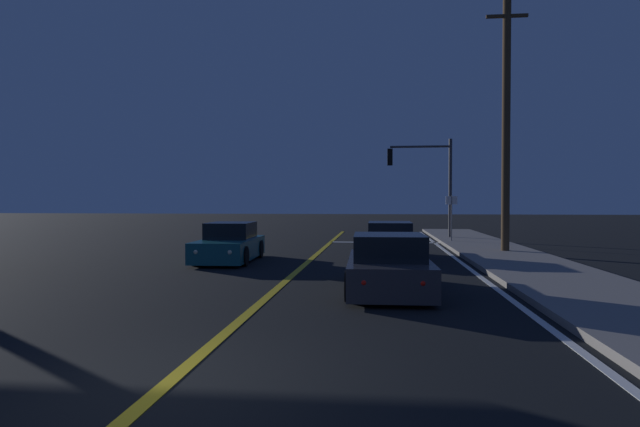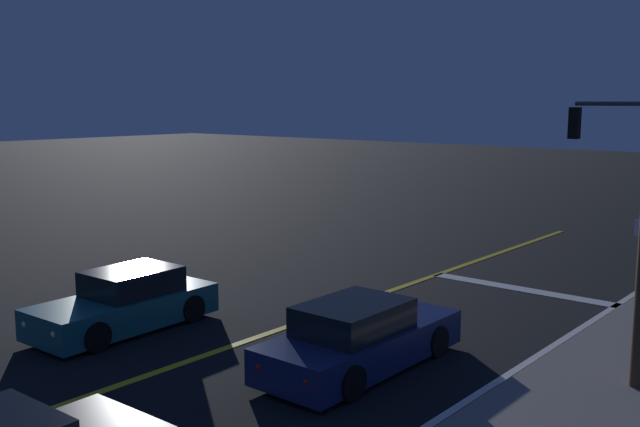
{
  "view_description": "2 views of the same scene",
  "coord_description": "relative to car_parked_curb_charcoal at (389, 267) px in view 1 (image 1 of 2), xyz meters",
  "views": [
    {
      "loc": [
        2.39,
        -5.8,
        2.09
      ],
      "look_at": [
        -0.36,
        19.41,
        1.5
      ],
      "focal_mm": 30.1,
      "sensor_mm": 36.0,
      "label": 1
    },
    {
      "loc": [
        10.86,
        2.85,
        5.1
      ],
      "look_at": [
        -0.41,
        16.36,
        2.38
      ],
      "focal_mm": 41.0,
      "sensor_mm": 36.0,
      "label": 2
    }
  ],
  "objects": [
    {
      "name": "ground_plane",
      "position": [
        -2.63,
        -6.53,
        -0.58
      ],
      "size": [
        160.0,
        160.0,
        0.0
      ],
      "primitive_type": "plane",
      "color": "black"
    },
    {
      "name": "sidewalk_right",
      "position": [
        4.41,
        4.87,
        -0.51
      ],
      "size": [
        3.2,
        41.03,
        0.15
      ],
      "primitive_type": "cube",
      "color": "gray",
      "rests_on": "ground"
    },
    {
      "name": "lane_line_center",
      "position": [
        -2.63,
        4.87,
        -0.58
      ],
      "size": [
        0.2,
        38.76,
        0.01
      ],
      "primitive_type": "cube",
      "color": "gold",
      "rests_on": "ground"
    },
    {
      "name": "lane_line_edge_right",
      "position": [
        2.56,
        4.87,
        -0.58
      ],
      "size": [
        0.16,
        38.76,
        0.01
      ],
      "primitive_type": "cube",
      "color": "white",
      "rests_on": "ground"
    },
    {
      "name": "stop_bar",
      "position": [
        0.09,
        14.77,
        -0.58
      ],
      "size": [
        5.44,
        0.5,
        0.01
      ],
      "primitive_type": "cube",
      "color": "white",
      "rests_on": "ground"
    },
    {
      "name": "car_parked_curb_charcoal",
      "position": [
        0.0,
        0.0,
        0.0
      ],
      "size": [
        1.99,
        4.29,
        1.34
      ],
      "rotation": [
        0.0,
        0.0,
        0.02
      ],
      "color": "#2D2D33",
      "rests_on": "ground"
    },
    {
      "name": "car_following_oncoming_navy",
      "position": [
        0.17,
        7.17,
        0.0
      ],
      "size": [
        1.87,
        4.65,
        1.34
      ],
      "rotation": [
        0.0,
        0.0,
        0.0
      ],
      "color": "navy",
      "rests_on": "ground"
    },
    {
      "name": "car_side_waiting_teal",
      "position": [
        -5.36,
        5.77,
        -0.0
      ],
      "size": [
        1.93,
        4.31,
        1.34
      ],
      "rotation": [
        0.0,
        0.0,
        3.18
      ],
      "color": "#195960",
      "rests_on": "ground"
    },
    {
      "name": "traffic_signal_near_right",
      "position": [
        2.36,
        17.07,
        3.02
      ],
      "size": [
        3.45,
        0.28,
        5.43
      ],
      "rotation": [
        0.0,
        0.0,
        3.14
      ],
      "color": "#38383D",
      "rests_on": "ground"
    },
    {
      "name": "utility_pole_right",
      "position": [
        4.71,
        9.27,
        4.95
      ],
      "size": [
        1.88,
        0.32,
        10.67
      ],
      "color": "#4C3823",
      "rests_on": "ground"
    },
    {
      "name": "street_sign_corner",
      "position": [
        3.31,
        14.27,
        1.01
      ],
      "size": [
        0.56,
        0.12,
        2.37
      ],
      "color": "slate",
      "rests_on": "ground"
    }
  ]
}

